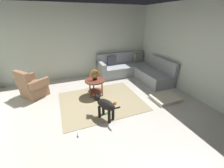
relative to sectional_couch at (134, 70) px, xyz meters
The scene contains 13 objects.
ground_plane 2.85m from the sectional_couch, 134.48° to the right, with size 6.00×6.00×0.10m, color beige.
wall_back 2.43m from the sectional_couch, 155.18° to the left, with size 6.00×0.12×2.70m, color silver.
wall_right 2.47m from the sectional_couch, 64.73° to the right, with size 0.12×6.00×2.70m, color silver.
area_rug 2.28m from the sectional_couch, 144.24° to the right, with size 2.30×1.90×0.01m, color tan.
sectional_couch is the anchor object (origin of this frame).
armchair 3.71m from the sectional_couch, behind, with size 0.96×1.00×0.88m.
side_table 2.13m from the sectional_couch, 153.61° to the right, with size 0.60×0.60×0.54m.
torus_sculpture 2.17m from the sectional_couch, 153.61° to the right, with size 0.28×0.08×0.33m.
dog_bed_mat 1.96m from the sectional_couch, 90.16° to the right, with size 0.80×0.60×0.09m, color beige.
dog 2.88m from the sectional_couch, 133.60° to the right, with size 0.46×0.77×0.63m.
dog_toy_ball 2.24m from the sectional_couch, 133.10° to the right, with size 0.10×0.10×0.10m, color orange.
dog_toy_rope 2.72m from the sectional_couch, 133.79° to the right, with size 0.05×0.05×0.16m, color green.
dog_toy_bone 3.60m from the sectional_couch, 138.09° to the right, with size 0.18×0.06×0.06m, color silver.
Camera 1 is at (-0.85, -2.70, 2.23)m, focal length 22.50 mm.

